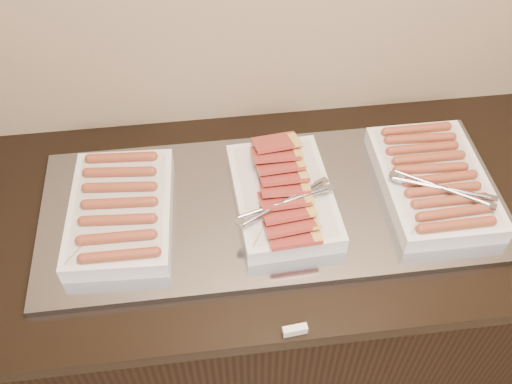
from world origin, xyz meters
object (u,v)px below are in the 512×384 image
Objects in this scene: warming_tray at (273,205)px; dish_center at (283,195)px; dish_left at (121,210)px; dish_right at (434,181)px; counter at (269,296)px.

warming_tray is 0.05m from dish_center.
dish_left is at bearing 180.00° from warming_tray.
dish_center reaches higher than dish_right.
counter is 0.66m from dish_right.
counter is at bearing 179.75° from dish_right.
dish_right is (0.40, 0.00, -0.00)m from dish_center.
dish_center is (0.41, -0.00, 0.00)m from dish_left.
dish_center is 0.99× the size of dish_right.
dish_center is (0.02, -0.00, 0.04)m from warming_tray.
counter is 0.63m from dish_left.
dish_right is (0.81, -0.00, 0.00)m from dish_left.
dish_center is (0.03, -0.00, 0.50)m from counter.
counter is at bearing 2.89° from dish_left.
dish_right reaches higher than dish_left.
warming_tray is 3.06× the size of dish_center.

